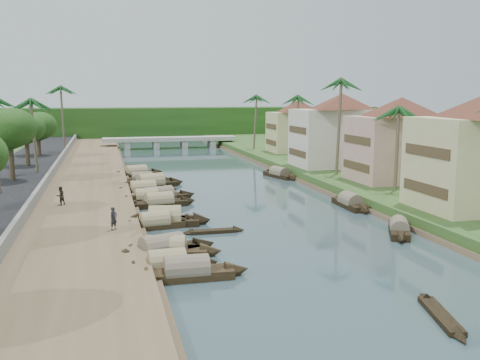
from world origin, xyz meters
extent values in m
plane|color=#33484D|center=(0.00, 0.00, 0.00)|extent=(220.00, 220.00, 0.00)
cube|color=brown|center=(-16.00, 20.00, 0.40)|extent=(10.00, 180.00, 0.80)
cube|color=#2A5020|center=(19.00, 20.00, 0.60)|extent=(16.00, 180.00, 1.20)
cube|color=black|center=(-24.50, 20.00, 0.70)|extent=(8.00, 180.00, 1.40)
cube|color=slate|center=(-20.20, 20.00, 1.35)|extent=(0.40, 180.00, 1.10)
cube|color=#193D10|center=(0.00, 95.00, 4.00)|extent=(120.00, 4.00, 8.00)
cube|color=#193D10|center=(0.00, 100.00, 4.00)|extent=(120.00, 4.00, 8.00)
cube|color=#193D10|center=(0.00, 105.00, 4.00)|extent=(120.00, 4.00, 8.00)
cube|color=#9A9B91|center=(0.00, 72.00, 2.00)|extent=(28.00, 4.00, 0.80)
cube|color=#9A9B91|center=(-9.00, 72.00, 0.90)|extent=(1.20, 3.50, 1.80)
cube|color=#9A9B91|center=(-3.00, 72.00, 0.90)|extent=(1.20, 3.50, 1.80)
cube|color=#9A9B91|center=(3.00, 72.00, 0.90)|extent=(1.20, 3.50, 1.80)
cube|color=#9A9B91|center=(9.00, 72.00, 0.90)|extent=(1.20, 3.50, 1.80)
cube|color=#473621|center=(12.95, -2.00, 3.20)|extent=(0.10, 6.40, 0.90)
cube|color=#473621|center=(12.95, -2.00, 6.40)|extent=(0.10, 6.40, 0.90)
cube|color=#CA9E8F|center=(20.00, 14.00, 4.95)|extent=(11.00, 8.00, 7.50)
pyramid|color=maroon|center=(20.00, 14.00, 9.80)|extent=(14.11, 14.11, 2.20)
cube|color=#473621|center=(14.45, 14.00, 3.08)|extent=(0.10, 6.40, 0.90)
cube|color=#473621|center=(14.45, 14.00, 6.08)|extent=(0.10, 6.40, 0.90)
cube|color=beige|center=(19.00, 28.00, 5.20)|extent=(13.00, 8.00, 8.00)
pyramid|color=maroon|center=(19.00, 28.00, 10.30)|extent=(15.59, 15.59, 2.20)
cube|color=#473621|center=(12.45, 28.00, 3.20)|extent=(0.10, 6.40, 0.90)
cube|color=#473621|center=(12.45, 28.00, 6.40)|extent=(0.10, 6.40, 0.90)
cube|color=beige|center=(20.00, 48.00, 4.70)|extent=(10.00, 7.00, 7.00)
pyramid|color=maroon|center=(20.00, 48.00, 9.30)|extent=(12.62, 12.62, 2.20)
cube|color=#473621|center=(14.95, 48.00, 2.95)|extent=(0.10, 5.60, 0.90)
cube|color=#473621|center=(14.95, 48.00, 5.75)|extent=(0.10, 5.60, 0.90)
cube|color=black|center=(-8.94, -10.67, 0.20)|extent=(5.73, 1.91, 0.70)
cone|color=black|center=(-5.78, -10.74, 0.28)|extent=(1.67, 1.63, 1.78)
cone|color=black|center=(-12.10, -10.59, 0.28)|extent=(1.67, 1.63, 1.78)
cylinder|color=#726555|center=(-8.94, -10.67, 0.58)|extent=(4.39, 1.94, 1.84)
cube|color=black|center=(-9.96, -9.04, 0.20)|extent=(5.00, 2.00, 0.70)
cone|color=black|center=(-7.23, -8.90, 0.28)|extent=(1.52, 1.65, 1.73)
cone|color=black|center=(-12.68, -9.18, 0.28)|extent=(1.52, 1.65, 1.73)
cylinder|color=#96865F|center=(-9.96, -9.04, 0.58)|extent=(3.84, 2.01, 1.82)
cube|color=black|center=(-9.65, -5.71, 0.20)|extent=(5.98, 3.00, 0.70)
cone|color=black|center=(-6.54, -6.40, 0.28)|extent=(1.96, 1.93, 1.79)
cone|color=black|center=(-12.75, -5.01, 0.28)|extent=(1.96, 1.93, 1.79)
cylinder|color=#96865F|center=(-9.65, -5.71, 0.58)|extent=(4.68, 2.78, 1.86)
cube|color=black|center=(-9.90, -5.73, 0.20)|extent=(6.45, 3.87, 0.70)
cone|color=black|center=(-6.67, -4.61, 0.28)|extent=(2.25, 2.25, 1.96)
cone|color=black|center=(-13.12, -6.85, 0.28)|extent=(2.25, 2.25, 1.96)
cylinder|color=#726555|center=(-9.90, -5.73, 0.58)|extent=(5.11, 3.47, 2.04)
cube|color=black|center=(-9.66, 2.55, 0.20)|extent=(5.15, 2.31, 0.70)
cone|color=black|center=(-6.91, 2.90, 0.28)|extent=(1.63, 1.69, 1.68)
cone|color=black|center=(-12.40, 2.19, 0.28)|extent=(1.63, 1.69, 1.68)
cylinder|color=#96865F|center=(-9.66, 2.55, 0.58)|extent=(4.00, 2.23, 1.76)
cube|color=black|center=(-8.68, 3.46, 0.20)|extent=(6.05, 3.00, 0.70)
cone|color=black|center=(-5.49, 3.02, 0.28)|extent=(1.97, 2.23, 2.20)
cone|color=black|center=(-11.87, 3.89, 0.28)|extent=(1.97, 2.23, 2.20)
cylinder|color=#96865F|center=(-8.68, 3.46, 0.58)|extent=(4.71, 2.91, 2.33)
cube|color=black|center=(-8.78, 4.27, 0.20)|extent=(5.15, 3.18, 0.70)
cone|color=black|center=(-6.22, 3.42, 0.28)|extent=(1.84, 1.93, 1.72)
cone|color=black|center=(-11.34, 5.13, 0.28)|extent=(1.84, 1.93, 1.72)
cylinder|color=#726555|center=(-8.78, 4.27, 0.58)|extent=(4.09, 2.89, 1.81)
cube|color=black|center=(-8.39, 11.43, 0.20)|extent=(5.86, 2.68, 0.70)
cone|color=black|center=(-5.30, 11.95, 0.28)|extent=(1.86, 1.84, 1.78)
cone|color=black|center=(-11.48, 10.91, 0.28)|extent=(1.86, 1.84, 1.78)
cylinder|color=#96865F|center=(-8.39, 11.43, 0.58)|extent=(4.56, 2.53, 1.85)
cube|color=black|center=(-9.46, 13.80, 0.20)|extent=(5.04, 2.23, 0.70)
cone|color=black|center=(-6.75, 14.03, 0.28)|extent=(1.58, 1.76, 1.80)
cone|color=black|center=(-12.17, 13.57, 0.28)|extent=(1.58, 1.76, 1.80)
cylinder|color=#96865F|center=(-9.46, 13.80, 0.58)|extent=(3.89, 2.21, 1.90)
cube|color=black|center=(-8.18, 14.44, 0.20)|extent=(6.70, 3.84, 0.70)
cone|color=black|center=(-4.79, 15.56, 0.28)|extent=(2.28, 2.21, 1.93)
cone|color=black|center=(-11.57, 13.31, 0.28)|extent=(2.28, 2.21, 1.93)
cylinder|color=#726555|center=(-8.18, 14.44, 0.58)|extent=(5.29, 3.44, 1.99)
cube|color=black|center=(-9.43, 19.08, 0.20)|extent=(5.95, 2.35, 0.70)
cone|color=black|center=(-6.21, 19.33, 0.28)|extent=(1.81, 1.84, 1.90)
cone|color=black|center=(-12.66, 18.83, 0.28)|extent=(1.81, 1.84, 1.90)
cylinder|color=#96865F|center=(-9.43, 19.08, 0.58)|extent=(4.59, 2.32, 1.98)
cube|color=black|center=(-8.21, 23.46, 0.20)|extent=(6.72, 3.84, 0.70)
cone|color=black|center=(-4.81, 24.43, 0.28)|extent=(2.32, 2.40, 2.17)
cone|color=black|center=(-11.62, 22.49, 0.28)|extent=(2.32, 2.40, 2.17)
cylinder|color=#96865F|center=(-8.21, 23.46, 0.58)|extent=(5.30, 3.52, 2.27)
cube|color=black|center=(-8.97, 27.51, 0.20)|extent=(5.49, 1.54, 0.70)
cone|color=black|center=(-5.92, 27.52, 0.28)|extent=(1.55, 1.38, 1.55)
cone|color=black|center=(-12.01, 27.51, 0.28)|extent=(1.55, 1.38, 1.55)
cylinder|color=#726555|center=(-8.97, 27.51, 0.58)|extent=(4.19, 1.59, 1.59)
cube|color=black|center=(-9.41, 32.98, 0.20)|extent=(6.25, 3.87, 0.70)
cone|color=black|center=(-6.31, 34.13, 0.28)|extent=(2.21, 2.23, 1.93)
cone|color=black|center=(-12.51, 31.84, 0.28)|extent=(2.21, 2.23, 1.93)
cylinder|color=#96865F|center=(-9.41, 32.98, 0.58)|extent=(4.96, 3.46, 2.01)
cube|color=black|center=(9.37, -4.20, 0.20)|extent=(3.67, 5.24, 0.70)
cone|color=black|center=(10.69, -1.66, 0.28)|extent=(1.84, 1.90, 1.48)
cone|color=black|center=(8.05, -6.73, 0.28)|extent=(1.84, 1.90, 1.48)
cylinder|color=#726555|center=(9.37, -4.20, 0.58)|extent=(3.16, 4.19, 1.52)
cube|color=black|center=(10.22, 6.36, 0.20)|extent=(1.86, 5.65, 0.70)
cone|color=black|center=(10.26, 9.48, 0.28)|extent=(1.63, 1.64, 1.79)
cone|color=black|center=(10.18, 3.23, 0.28)|extent=(1.63, 1.64, 1.79)
cylinder|color=#726555|center=(10.22, 6.36, 0.58)|extent=(1.91, 4.32, 1.86)
cube|color=black|center=(9.65, 27.16, 0.20)|extent=(3.18, 6.29, 0.70)
cone|color=black|center=(8.81, 30.41, 0.28)|extent=(1.94, 2.05, 1.75)
cone|color=black|center=(10.49, 23.90, 0.28)|extent=(1.94, 2.05, 1.75)
cylinder|color=#726555|center=(9.65, 27.16, 0.58)|extent=(2.89, 4.92, 1.80)
cube|color=black|center=(2.56, -19.60, 0.10)|extent=(1.91, 4.60, 0.35)
cone|color=black|center=(3.18, -17.13, 0.10)|extent=(1.08, 1.30, 0.82)
cone|color=black|center=(1.94, -22.08, 0.10)|extent=(1.08, 1.30, 0.82)
cube|color=black|center=(-5.18, -0.21, 0.10)|extent=(3.83, 0.88, 0.35)
cone|color=black|center=(-3.03, -0.22, 0.10)|extent=(0.96, 0.86, 0.85)
cone|color=black|center=(-7.33, -0.19, 0.10)|extent=(0.96, 0.86, 0.85)
cube|color=black|center=(-8.95, 17.37, 0.10)|extent=(3.38, 2.52, 0.35)
cone|color=black|center=(-7.27, 16.29, 0.10)|extent=(1.13, 1.08, 0.71)
cone|color=black|center=(-10.64, 18.46, 0.10)|extent=(1.13, 1.08, 0.71)
cylinder|color=brown|center=(16.00, 7.89, 5.55)|extent=(0.40, 0.36, 8.69)
sphere|color=#1A4E1F|center=(16.00, 7.89, 9.72)|extent=(3.20, 3.20, 3.20)
cylinder|color=brown|center=(15.00, 20.29, 7.19)|extent=(0.71, 0.36, 11.98)
sphere|color=#1A4E1F|center=(15.00, 20.29, 12.93)|extent=(3.20, 3.20, 3.20)
cylinder|color=brown|center=(16.00, 39.08, 6.14)|extent=(1.22, 0.36, 9.87)
sphere|color=#1A4E1F|center=(16.00, 39.08, 10.88)|extent=(3.20, 3.20, 3.20)
cylinder|color=brown|center=(-22.00, 29.76, 6.01)|extent=(0.72, 0.36, 9.23)
sphere|color=#1A4E1F|center=(-22.00, 29.76, 10.44)|extent=(3.20, 3.20, 3.20)
cylinder|color=brown|center=(14.00, 55.35, 6.17)|extent=(0.89, 0.36, 9.94)
sphere|color=#1A4E1F|center=(14.00, 55.35, 10.94)|extent=(3.20, 3.20, 3.20)
cylinder|color=brown|center=(-20.50, 58.17, 7.07)|extent=(0.55, 0.36, 11.34)
sphere|color=#1A4E1F|center=(-20.50, 58.17, 12.51)|extent=(3.20, 3.20, 3.20)
cylinder|color=#4B3B2B|center=(-24.00, 23.99, 3.37)|extent=(0.60, 0.60, 4.03)
ellipsoid|color=#193D10|center=(-24.00, 23.99, 7.22)|extent=(5.35, 5.35, 4.40)
cylinder|color=#4B3B2B|center=(-24.00, 37.33, 3.09)|extent=(0.60, 0.60, 3.45)
ellipsoid|color=#193D10|center=(-24.00, 37.33, 6.39)|extent=(4.56, 4.56, 3.75)
cylinder|color=#4B3B2B|center=(-24.00, 51.23, 2.97)|extent=(0.60, 0.60, 3.20)
ellipsoid|color=#193D10|center=(-24.00, 51.23, 6.02)|extent=(5.32, 5.32, 4.38)
cylinder|color=#4B3B2B|center=(24.00, 29.54, 2.98)|extent=(0.60, 0.60, 3.65)
ellipsoid|color=#193D10|center=(24.00, 29.54, 6.47)|extent=(4.30, 4.30, 3.53)
imported|color=#23232A|center=(-13.05, -0.42, 1.70)|extent=(0.77, 0.76, 1.80)
imported|color=#302822|center=(-17.77, 10.62, 1.68)|extent=(1.09, 1.06, 1.77)
camera|label=1|loc=(-13.50, -41.81, 11.05)|focal=40.00mm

